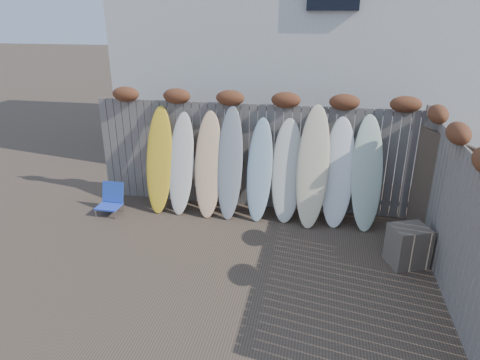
% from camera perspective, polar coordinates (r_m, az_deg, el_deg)
% --- Properties ---
extents(ground, '(80.00, 80.00, 0.00)m').
position_cam_1_polar(ground, '(6.36, -2.07, -12.40)').
color(ground, '#493A2D').
extents(back_fence, '(6.05, 0.28, 2.24)m').
position_cam_1_polar(back_fence, '(7.97, 2.03, 4.33)').
color(back_fence, slate).
rests_on(back_fence, ground).
extents(right_fence, '(0.28, 4.40, 2.24)m').
position_cam_1_polar(right_fence, '(6.16, 26.72, -3.90)').
color(right_fence, slate).
rests_on(right_fence, ground).
extents(house, '(8.50, 5.50, 6.33)m').
position_cam_1_polar(house, '(11.65, 7.76, 19.77)').
color(house, silver).
rests_on(house, ground).
extents(beach_chair, '(0.43, 0.46, 0.56)m').
position_cam_1_polar(beach_chair, '(8.39, -16.83, -2.47)').
color(beach_chair, blue).
rests_on(beach_chair, ground).
extents(wooden_crate, '(0.65, 0.60, 0.61)m').
position_cam_1_polar(wooden_crate, '(6.90, 21.49, -8.15)').
color(wooden_crate, brown).
rests_on(wooden_crate, ground).
extents(lattice_panel, '(0.53, 1.16, 1.85)m').
position_cam_1_polar(lattice_panel, '(7.24, 24.75, -1.77)').
color(lattice_panel, brown).
rests_on(lattice_panel, ground).
extents(surfboard_0, '(0.53, 0.71, 1.93)m').
position_cam_1_polar(surfboard_0, '(8.10, -10.71, 2.63)').
color(surfboard_0, gold).
rests_on(surfboard_0, ground).
extents(surfboard_1, '(0.49, 0.67, 1.84)m').
position_cam_1_polar(surfboard_1, '(7.98, -7.83, 2.16)').
color(surfboard_1, beige).
rests_on(surfboard_1, ground).
extents(surfboard_2, '(0.54, 0.70, 1.89)m').
position_cam_1_polar(surfboard_2, '(7.80, -4.21, 2.05)').
color(surfboard_2, tan).
rests_on(surfboard_2, ground).
extents(surfboard_3, '(0.48, 0.72, 1.99)m').
position_cam_1_polar(surfboard_3, '(7.71, -1.35, 2.26)').
color(surfboard_3, gray).
rests_on(surfboard_3, ground).
extents(surfboard_4, '(0.47, 0.66, 1.80)m').
position_cam_1_polar(surfboard_4, '(7.65, 2.63, 1.34)').
color(surfboard_4, '#98B3C0').
rests_on(surfboard_4, ground).
extents(surfboard_5, '(0.55, 0.65, 1.80)m').
position_cam_1_polar(surfboard_5, '(7.65, 6.28, 1.22)').
color(surfboard_5, beige).
rests_on(surfboard_5, ground).
extents(surfboard_6, '(0.59, 0.77, 2.07)m').
position_cam_1_polar(surfboard_6, '(7.50, 9.67, 1.71)').
color(surfboard_6, beige).
rests_on(surfboard_6, ground).
extents(surfboard_7, '(0.58, 0.70, 1.87)m').
position_cam_1_polar(surfboard_7, '(7.62, 12.94, 0.96)').
color(surfboard_7, white).
rests_on(surfboard_7, ground).
extents(surfboard_8, '(0.57, 0.73, 1.94)m').
position_cam_1_polar(surfboard_8, '(7.61, 16.58, 0.84)').
color(surfboard_8, beige).
rests_on(surfboard_8, ground).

